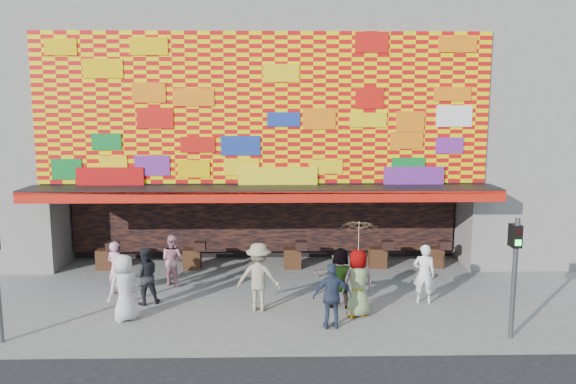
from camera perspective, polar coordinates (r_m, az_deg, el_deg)
name	(u,v)px	position (r m, az deg, el deg)	size (l,w,h in m)	color
ground	(260,317)	(15.55, -2.83, -12.54)	(90.00, 90.00, 0.00)	slate
shop_building	(265,116)	(22.66, -2.36, 7.73)	(15.20, 9.40, 10.00)	gray
signal_right	(515,264)	(14.69, 22.07, -6.84)	(0.22, 0.20, 3.00)	#59595B
ped_a	(125,288)	(15.60, -16.27, -9.33)	(0.88, 0.57, 1.79)	silver
ped_b	(116,268)	(17.74, -17.08, -7.41)	(0.60, 0.39, 1.65)	pink
ped_c	(145,276)	(16.72, -14.34, -8.25)	(0.81, 0.63, 1.66)	black
ped_d	(259,277)	(15.72, -2.99, -8.61)	(1.23, 0.71, 1.91)	gray
ped_e	(332,296)	(14.56, 4.51, -10.48)	(1.00, 0.42, 1.71)	#2F3952
ped_f	(340,278)	(16.03, 5.32, -8.65)	(1.59, 0.51, 1.72)	gray
ped_g	(358,283)	(15.41, 7.11, -9.16)	(0.90, 0.59, 1.84)	gray
ped_h	(424,274)	(16.76, 13.66, -8.07)	(0.63, 0.41, 1.73)	white
ped_i	(173,260)	(18.28, -11.63, -6.76)	(0.79, 0.61, 1.62)	#D08694
parasol	(359,238)	(15.08, 7.20, -4.66)	(1.10, 1.12, 1.88)	#FFE2A0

